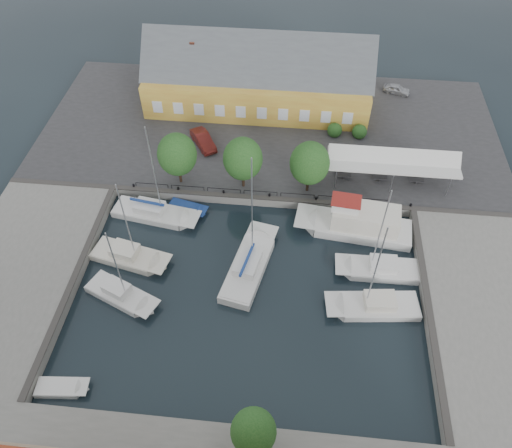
{
  "coord_description": "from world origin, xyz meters",
  "views": [
    {
      "loc": [
        3.43,
        -27.92,
        38.8
      ],
      "look_at": [
        0.0,
        6.0,
        1.5
      ],
      "focal_mm": 35.0,
      "sensor_mm": 36.0,
      "label": 1
    }
  ],
  "objects": [
    {
      "name": "quay_trees",
      "position": [
        -2.0,
        12.0,
        4.88
      ],
      "size": [
        18.2,
        4.2,
        6.3
      ],
      "color": "black",
      "rests_on": "north_quay"
    },
    {
      "name": "west_quay",
      "position": [
        -22.0,
        -2.0,
        0.5
      ],
      "size": [
        12.0,
        24.0,
        1.0
      ],
      "primitive_type": "cube",
      "color": "slate",
      "rests_on": "ground"
    },
    {
      "name": "tent_canopy",
      "position": [
        14.0,
        14.5,
        3.68
      ],
      "size": [
        14.0,
        4.0,
        2.83
      ],
      "color": "silver",
      "rests_on": "north_quay"
    },
    {
      "name": "west_boat_b",
      "position": [
        -12.11,
        1.44,
        0.26
      ],
      "size": [
        8.26,
        4.37,
        10.9
      ],
      "color": "silver",
      "rests_on": "ground"
    },
    {
      "name": "west_boat_a",
      "position": [
        -11.07,
        7.46,
        0.27
      ],
      "size": [
        9.75,
        4.16,
        12.44
      ],
      "color": "silver",
      "rests_on": "ground"
    },
    {
      "name": "launch_sw",
      "position": [
        -13.93,
        -12.25,
        0.09
      ],
      "size": [
        4.41,
        1.95,
        0.98
      ],
      "color": "silver",
      "rests_on": "ground"
    },
    {
      "name": "north_quay",
      "position": [
        0.0,
        23.0,
        0.5
      ],
      "size": [
        56.0,
        26.0,
        1.0
      ],
      "primitive_type": "cube",
      "color": "#2D2D30",
      "rests_on": "ground"
    },
    {
      "name": "warehouse",
      "position": [
        -2.6,
        28.36,
        4.43
      ],
      "size": [
        28.56,
        14.0,
        9.55
      ],
      "color": "gold",
      "rests_on": "north_quay"
    },
    {
      "name": "trawler",
      "position": [
        10.4,
        7.45,
        1.02
      ],
      "size": [
        12.35,
        4.85,
        5.0
      ],
      "color": "silver",
      "rests_on": "ground"
    },
    {
      "name": "east_boat_b",
      "position": [
        11.64,
        -1.94,
        0.26
      ],
      "size": [
        8.8,
        3.69,
        11.64
      ],
      "color": "silver",
      "rests_on": "ground"
    },
    {
      "name": "center_sailboat",
      "position": [
        -0.21,
        1.43,
        0.36
      ],
      "size": [
        5.02,
        10.47,
        13.76
      ],
      "color": "silver",
      "rests_on": "ground"
    },
    {
      "name": "launch_nw",
      "position": [
        -7.77,
        8.66,
        0.09
      ],
      "size": [
        4.58,
        2.7,
        0.88
      ],
      "color": "navy",
      "rests_on": "ground"
    },
    {
      "name": "car_silver",
      "position": [
        16.38,
        32.26,
        1.61
      ],
      "size": [
        3.84,
        2.43,
        1.22
      ],
      "primitive_type": "imported",
      "rotation": [
        0.0,
        0.0,
        1.27
      ],
      "color": "#B1B3B9",
      "rests_on": "north_quay"
    },
    {
      "name": "west_boat_c",
      "position": [
        -11.64,
        -3.06,
        0.26
      ],
      "size": [
        7.54,
        5.02,
        10.03
      ],
      "color": "silver",
      "rests_on": "ground"
    },
    {
      "name": "ground",
      "position": [
        0.0,
        0.0,
        0.0
      ],
      "size": [
        140.0,
        140.0,
        0.0
      ],
      "primitive_type": "plane",
      "color": "black",
      "rests_on": "ground"
    },
    {
      "name": "car_red",
      "position": [
        -7.6,
        18.58,
        1.77
      ],
      "size": [
        3.93,
        4.83,
        1.55
      ],
      "primitive_type": "imported",
      "rotation": [
        0.0,
        0.0,
        0.58
      ],
      "color": "maroon",
      "rests_on": "north_quay"
    },
    {
      "name": "east_boat_a",
      "position": [
        12.28,
        2.33,
        0.26
      ],
      "size": [
        8.1,
        2.79,
        11.4
      ],
      "color": "silver",
      "rests_on": "ground"
    },
    {
      "name": "east_quay",
      "position": [
        22.0,
        -2.0,
        0.5
      ],
      "size": [
        12.0,
        24.0,
        1.0
      ],
      "primitive_type": "cube",
      "color": "slate",
      "rests_on": "ground"
    },
    {
      "name": "quay_edge_fittings",
      "position": [
        0.02,
        4.75,
        1.06
      ],
      "size": [
        56.0,
        24.72,
        0.4
      ],
      "color": "#383533",
      "rests_on": "north_quay"
    }
  ]
}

